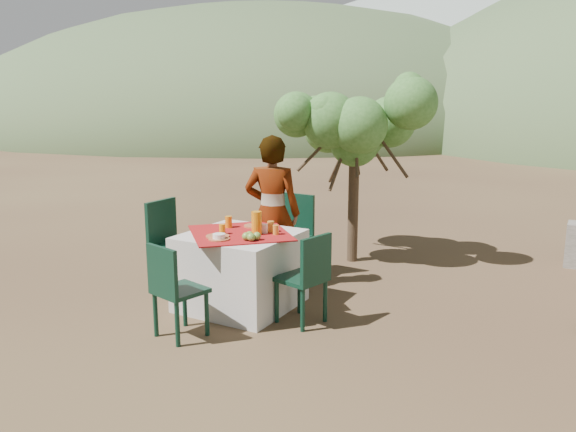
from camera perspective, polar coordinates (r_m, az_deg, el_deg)
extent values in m
plane|color=#3D251C|center=(5.40, -1.79, -10.56)|extent=(160.00, 160.00, 0.00)
cube|color=beige|center=(5.66, -4.84, -5.48)|extent=(1.02, 1.02, 0.75)
cube|color=maroon|center=(5.56, -4.91, -1.73)|extent=(1.30, 1.30, 0.01)
cylinder|color=black|center=(6.49, -2.23, -4.44)|extent=(0.05, 0.05, 0.48)
cylinder|color=black|center=(6.30, 0.51, -4.93)|extent=(0.05, 0.05, 0.48)
cylinder|color=black|center=(6.78, -0.49, -3.72)|extent=(0.05, 0.05, 0.48)
cylinder|color=black|center=(6.60, 2.17, -4.17)|extent=(0.05, 0.05, 0.48)
cube|color=black|center=(6.48, -0.01, -2.26)|extent=(0.47, 0.47, 0.04)
cube|color=black|center=(6.59, 0.94, 0.27)|extent=(0.45, 0.07, 0.47)
cylinder|color=black|center=(5.05, -8.26, -9.71)|extent=(0.04, 0.04, 0.42)
cylinder|color=black|center=(5.29, -10.45, -8.80)|extent=(0.04, 0.04, 0.42)
cylinder|color=black|center=(4.88, -11.18, -10.63)|extent=(0.04, 0.04, 0.42)
cylinder|color=black|center=(5.12, -13.31, -9.63)|extent=(0.04, 0.04, 0.42)
cube|color=black|center=(5.01, -10.89, -7.45)|extent=(0.47, 0.47, 0.04)
cube|color=black|center=(4.84, -12.67, -5.42)|extent=(0.39, 0.13, 0.41)
cylinder|color=black|center=(6.04, -10.98, -5.88)|extent=(0.05, 0.05, 0.48)
cylinder|color=black|center=(6.31, -8.82, -5.04)|extent=(0.05, 0.05, 0.48)
cylinder|color=black|center=(6.28, -13.53, -5.32)|extent=(0.05, 0.05, 0.48)
cylinder|color=black|center=(6.53, -11.34, -4.55)|extent=(0.05, 0.05, 0.48)
cube|color=black|center=(6.22, -11.25, -3.05)|extent=(0.46, 0.46, 0.04)
cube|color=black|center=(6.30, -12.76, -0.53)|extent=(0.05, 0.45, 0.47)
cylinder|color=black|center=(5.50, 1.18, -7.74)|extent=(0.04, 0.04, 0.42)
cylinder|color=black|center=(5.28, -1.15, -8.59)|extent=(0.04, 0.04, 0.42)
cylinder|color=black|center=(5.31, 3.80, -8.50)|extent=(0.04, 0.04, 0.42)
cylinder|color=black|center=(5.08, 1.49, -9.44)|extent=(0.04, 0.04, 0.42)
cube|color=black|center=(5.22, 1.34, -6.37)|extent=(0.48, 0.48, 0.04)
cube|color=black|center=(5.04, 2.88, -4.35)|extent=(0.13, 0.39, 0.41)
imported|color=#8C6651|center=(6.09, -1.60, 0.32)|extent=(0.71, 0.57, 1.68)
cylinder|color=#463423|center=(7.18, 6.65, 1.38)|extent=(0.13, 0.13, 1.53)
sphere|color=#316324|center=(7.09, 6.79, 7.49)|extent=(0.66, 0.66, 0.66)
sphere|color=#316324|center=(6.87, 11.53, 8.59)|extent=(0.61, 0.61, 0.61)
sphere|color=#316324|center=(7.41, 3.18, 8.58)|extent=(0.57, 0.57, 0.57)
sphere|color=#316324|center=(7.60, 9.37, 9.35)|extent=(0.59, 0.59, 0.59)
sphere|color=#316324|center=(6.56, 5.40, 7.67)|extent=(0.53, 0.53, 0.53)
ellipsoid|color=#314929|center=(40.03, -1.84, 8.74)|extent=(40.00, 40.00, 16.00)
ellipsoid|color=slate|center=(56.70, 22.75, 8.71)|extent=(60.00, 60.00, 24.00)
cylinder|color=brown|center=(5.81, -3.39, -1.01)|extent=(0.23, 0.23, 0.01)
cylinder|color=brown|center=(5.40, -7.16, -2.06)|extent=(0.23, 0.23, 0.01)
cylinder|color=orange|center=(5.78, -6.05, -0.59)|extent=(0.07, 0.07, 0.12)
cylinder|color=orange|center=(5.50, -6.70, -1.34)|extent=(0.06, 0.06, 0.10)
cylinder|color=orange|center=(5.45, -3.21, -0.71)|extent=(0.10, 0.10, 0.23)
cylinder|color=brown|center=(5.30, -7.02, -2.33)|extent=(0.20, 0.20, 0.01)
cylinder|color=white|center=(5.29, -7.03, -2.03)|extent=(0.12, 0.12, 0.04)
cylinder|color=orange|center=(5.45, -1.24, -1.41)|extent=(0.06, 0.06, 0.09)
cylinder|color=orange|center=(5.56, -1.77, -1.07)|extent=(0.07, 0.07, 0.11)
cube|color=white|center=(5.50, -2.48, -1.29)|extent=(0.08, 0.05, 0.09)
sphere|color=olive|center=(5.27, -3.94, -1.96)|extent=(0.08, 0.08, 0.08)
sphere|color=olive|center=(5.24, -3.17, -2.03)|extent=(0.08, 0.08, 0.08)
sphere|color=olive|center=(5.20, -3.77, -2.16)|extent=(0.08, 0.08, 0.08)
sphere|color=olive|center=(5.23, -4.27, -2.08)|extent=(0.08, 0.08, 0.08)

